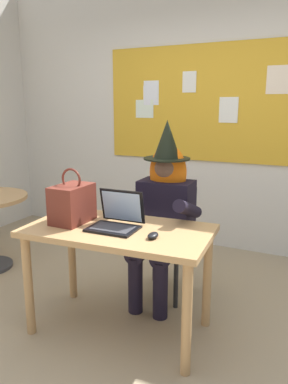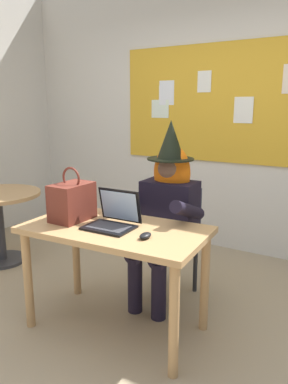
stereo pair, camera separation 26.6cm
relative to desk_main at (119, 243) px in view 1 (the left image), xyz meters
name	(u,v)px [view 1 (the left image)]	position (x,y,z in m)	size (l,w,h in m)	color
ground_plane	(123,341)	(0.09, -0.11, -0.64)	(24.00, 24.00, 0.00)	tan
wall_back_bulletin	(214,109)	(0.09, 1.90, 0.86)	(5.28, 2.09, 2.97)	silver
desk_main	(119,243)	(0.00, 0.00, 0.00)	(1.26, 0.75, 0.74)	tan
chair_at_desk	(169,234)	(0.08, 0.69, -0.14)	(0.42, 0.42, 0.89)	#2D3347
person_costumed	(164,204)	(0.08, 0.57, 0.14)	(0.61, 0.66, 1.43)	black
laptop	(117,220)	(-0.02, 0.00, 0.16)	(0.33, 0.29, 0.24)	black
computer_mouse	(153,235)	(0.29, -0.08, 0.13)	(0.06, 0.10, 0.03)	black
handbag	(72,203)	(-0.35, -0.03, 0.24)	(0.20, 0.30, 0.38)	maroon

